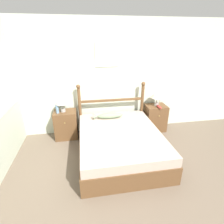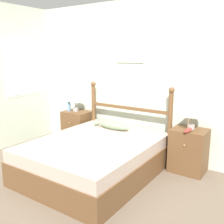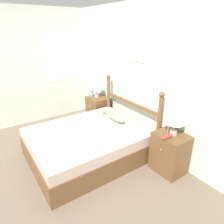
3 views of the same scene
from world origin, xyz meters
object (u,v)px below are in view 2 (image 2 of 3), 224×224
at_px(bottle, 69,106).
at_px(bed, 95,158).
at_px(fish_pillow, 112,125).
at_px(model_boat, 188,130).
at_px(nightstand_left, 77,128).
at_px(table_lamp_left, 75,97).
at_px(table_lamp_right, 192,110).
at_px(nightstand_right, 189,150).

bearing_deg(bottle, bed, -32.87).
height_order(bed, fish_pillow, fish_pillow).
relative_size(bed, model_boat, 7.93).
bearing_deg(nightstand_left, fish_pillow, -13.41).
xyz_separation_m(table_lamp_left, bottle, (-0.11, -0.06, -0.17)).
bearing_deg(table_lamp_left, bed, -37.48).
bearing_deg(model_boat, bed, -146.52).
bearing_deg(bottle, table_lamp_right, 2.00).
distance_m(table_lamp_left, bottle, 0.21).
relative_size(bottle, model_boat, 0.92).
bearing_deg(bed, model_boat, 33.48).
height_order(table_lamp_left, fish_pillow, table_lamp_left).
distance_m(nightstand_left, table_lamp_right, 2.23).
bearing_deg(bed, fish_pillow, 100.99).
bearing_deg(nightstand_right, model_boat, -84.75).
distance_m(table_lamp_right, bottle, 2.29).
xyz_separation_m(table_lamp_right, bottle, (-2.28, -0.08, -0.17)).
height_order(table_lamp_left, table_lamp_right, same).
bearing_deg(nightstand_left, table_lamp_right, 0.44).
height_order(nightstand_left, table_lamp_left, table_lamp_left).
height_order(nightstand_right, table_lamp_right, table_lamp_right).
xyz_separation_m(bed, nightstand_left, (-1.07, 0.84, 0.07)).
relative_size(nightstand_right, table_lamp_right, 1.69).
xyz_separation_m(bottle, model_boat, (2.29, -0.06, -0.08)).
height_order(table_lamp_left, model_boat, table_lamp_left).
relative_size(bottle, fish_pillow, 0.35).
xyz_separation_m(nightstand_right, table_lamp_left, (-2.17, -0.00, 0.59)).
bearing_deg(table_lamp_left, bottle, -149.92).
bearing_deg(table_lamp_right, bottle, -178.00).
bearing_deg(model_boat, table_lamp_left, 176.65).
bearing_deg(fish_pillow, model_boat, 4.68).
height_order(bed, bottle, bottle).
height_order(bottle, fish_pillow, bottle).
relative_size(table_lamp_right, bottle, 1.69).
height_order(table_lamp_right, fish_pillow, table_lamp_right).
bearing_deg(model_boat, fish_pillow, -175.32).
height_order(nightstand_left, bottle, bottle).
bearing_deg(table_lamp_left, nightstand_left, 1.19).
bearing_deg(table_lamp_left, model_boat, -3.35).
distance_m(bed, nightstand_right, 1.36).
bearing_deg(nightstand_left, table_lamp_left, -178.81).
bearing_deg(table_lamp_right, nightstand_left, -179.56).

